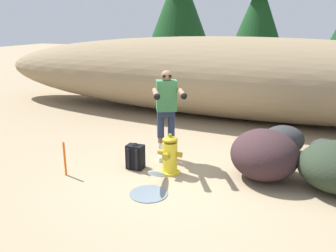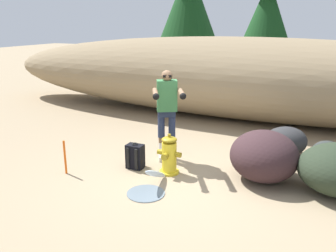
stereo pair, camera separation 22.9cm
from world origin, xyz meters
name	(u,v)px [view 1 (the left image)]	position (x,y,z in m)	size (l,w,h in m)	color
ground_plane	(184,175)	(0.00, 0.00, -0.02)	(56.00, 56.00, 0.04)	#998466
dirt_embankment	(239,78)	(0.00, 4.21, 1.07)	(15.55, 3.20, 2.15)	#897556
fire_hydrant	(170,156)	(-0.25, -0.05, 0.32)	(0.43, 0.39, 0.71)	yellow
hydrant_water_jet	(155,181)	(-0.25, -0.69, 0.13)	(0.59, 1.00, 0.43)	silver
utility_worker	(166,104)	(-0.54, 0.47, 1.09)	(0.81, 1.03, 1.71)	beige
spare_backpack	(136,157)	(-0.89, -0.10, 0.22)	(0.30, 0.29, 0.47)	black
boulder_large	(264,154)	(1.27, 0.39, 0.41)	(1.12, 1.21, 0.83)	#342124
boulder_mid	(282,140)	(1.45, 1.64, 0.29)	(0.92, 0.72, 0.58)	#2E2E30
boulder_outlier	(324,150)	(2.21, 1.59, 0.21)	(0.59, 0.55, 0.42)	#2E3231
pine_tree_left	(259,1)	(-0.17, 7.95, 3.20)	(1.83, 1.83, 5.50)	#47331E
survey_stake	(65,159)	(-1.86, -0.82, 0.30)	(0.04, 0.04, 0.60)	#E55914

